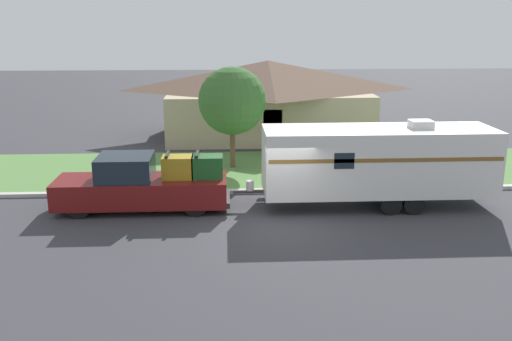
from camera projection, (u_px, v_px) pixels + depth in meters
ground_plane at (280, 225)px, 19.17m from camera, size 120.00×120.00×0.00m
curb_strip at (271, 191)px, 22.77m from camera, size 80.00×0.30×0.14m
lawn_strip at (265, 169)px, 26.30m from camera, size 80.00×7.00×0.03m
house_across_street at (268, 97)px, 33.27m from camera, size 12.31×7.74×4.39m
pickup_truck at (144, 185)px, 20.57m from camera, size 6.25×2.02×2.09m
travel_trailer at (378, 160)px, 20.82m from camera, size 9.48×2.46×3.18m
mailbox at (276, 163)px, 23.15m from camera, size 0.48×0.20×1.35m
tree_in_yard at (232, 101)px, 25.76m from camera, size 3.08×3.08×4.67m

